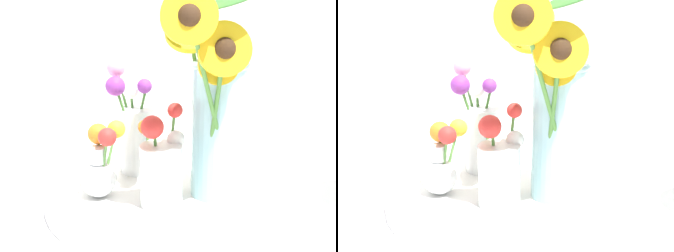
% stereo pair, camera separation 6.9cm
% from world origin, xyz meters
% --- Properties ---
extents(ground_plane, '(6.00, 6.00, 0.00)m').
position_xyz_m(ground_plane, '(0.00, 0.00, 0.00)').
color(ground_plane, silver).
extents(serving_tray, '(0.42, 0.42, 0.02)m').
position_xyz_m(serving_tray, '(0.03, 0.02, 0.01)').
color(serving_tray, white).
rests_on(serving_tray, ground_plane).
extents(mason_jar_sunflowers, '(0.21, 0.20, 0.37)m').
position_xyz_m(mason_jar_sunflowers, '(0.11, -0.00, 0.17)').
color(mason_jar_sunflowers, '#9ED1D6').
rests_on(mason_jar_sunflowers, serving_tray).
extents(vase_small_center, '(0.08, 0.09, 0.17)m').
position_xyz_m(vase_small_center, '(0.01, -0.02, 0.08)').
color(vase_small_center, white).
rests_on(vase_small_center, serving_tray).
extents(vase_bulb_right, '(0.08, 0.08, 0.13)m').
position_xyz_m(vase_bulb_right, '(-0.08, 0.02, 0.07)').
color(vase_bulb_right, white).
rests_on(vase_bulb_right, serving_tray).
extents(vase_small_back, '(0.09, 0.07, 0.22)m').
position_xyz_m(vase_small_back, '(-0.02, 0.12, 0.10)').
color(vase_small_back, white).
rests_on(vase_small_back, serving_tray).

